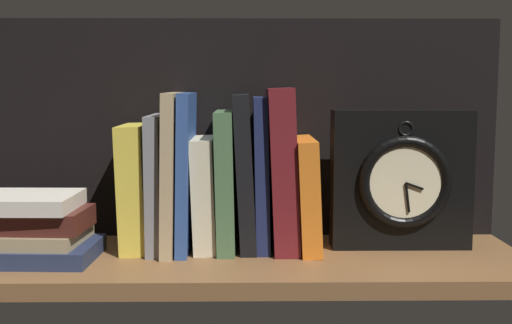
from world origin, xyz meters
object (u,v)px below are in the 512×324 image
(book_cream_twain, at_px, (205,193))
(book_navy_bierce, at_px, (261,173))
(book_gray_chess, at_px, (158,182))
(book_blue_modern, at_px, (186,171))
(book_yellow_seinlanguage, at_px, (136,187))
(book_tan_shortstories, at_px, (173,171))
(framed_clock, at_px, (401,180))
(book_maroon_dawkins, at_px, (282,169))
(book_orange_pandolfini, at_px, (306,193))
(book_stack_side, at_px, (31,228))
(book_green_romantic, at_px, (226,180))
(book_black_skeptic, at_px, (245,172))

(book_cream_twain, bearing_deg, book_navy_bierce, 0.00)
(book_gray_chess, xyz_separation_m, book_blue_modern, (0.04, 0.00, 0.02))
(book_yellow_seinlanguage, height_order, book_gray_chess, book_gray_chess)
(book_tan_shortstories, bearing_deg, book_cream_twain, 0.00)
(book_blue_modern, xyz_separation_m, framed_clock, (0.34, -0.00, -0.01))
(book_maroon_dawkins, distance_m, framed_clock, 0.19)
(book_cream_twain, height_order, book_orange_pandolfini, book_cream_twain)
(book_stack_side, bearing_deg, book_green_romantic, 12.64)
(book_orange_pandolfini, bearing_deg, book_stack_side, -171.14)
(book_maroon_dawkins, bearing_deg, book_blue_modern, 180.00)
(book_navy_bierce, bearing_deg, book_black_skeptic, 180.00)
(book_black_skeptic, bearing_deg, book_blue_modern, 180.00)
(book_stack_side, bearing_deg, book_yellow_seinlanguage, 23.89)
(book_gray_chess, relative_size, book_navy_bierce, 0.88)
(book_blue_modern, height_order, book_stack_side, book_blue_modern)
(book_yellow_seinlanguage, distance_m, book_black_skeptic, 0.17)
(book_yellow_seinlanguage, xyz_separation_m, framed_clock, (0.42, -0.00, 0.01))
(book_blue_modern, distance_m, book_green_romantic, 0.06)
(book_blue_modern, relative_size, framed_clock, 1.12)
(book_black_skeptic, distance_m, framed_clock, 0.25)
(framed_clock, relative_size, book_stack_side, 1.12)
(book_gray_chess, height_order, book_black_skeptic, book_black_skeptic)
(book_gray_chess, bearing_deg, book_blue_modern, 0.00)
(book_tan_shortstories, distance_m, book_black_skeptic, 0.11)
(book_cream_twain, xyz_separation_m, book_stack_side, (-0.25, -0.06, -0.04))
(book_yellow_seinlanguage, height_order, book_blue_modern, book_blue_modern)
(book_green_romantic, height_order, book_orange_pandolfini, book_green_romantic)
(book_yellow_seinlanguage, xyz_separation_m, book_maroon_dawkins, (0.23, 0.00, 0.03))
(book_cream_twain, height_order, book_navy_bierce, book_navy_bierce)
(book_navy_bierce, distance_m, book_orange_pandolfini, 0.08)
(book_tan_shortstories, height_order, framed_clock, book_tan_shortstories)
(book_tan_shortstories, bearing_deg, framed_clock, -0.57)
(book_orange_pandolfini, bearing_deg, book_black_skeptic, 180.00)
(book_cream_twain, xyz_separation_m, framed_clock, (0.31, -0.00, 0.02))
(book_blue_modern, height_order, book_black_skeptic, book_blue_modern)
(book_green_romantic, bearing_deg, book_black_skeptic, 0.00)
(book_tan_shortstories, relative_size, book_blue_modern, 1.00)
(book_gray_chess, height_order, book_orange_pandolfini, book_gray_chess)
(book_cream_twain, distance_m, framed_clock, 0.31)
(book_orange_pandolfini, bearing_deg, book_maroon_dawkins, 180.00)
(book_gray_chess, xyz_separation_m, book_black_skeptic, (0.14, 0.00, 0.02))
(book_yellow_seinlanguage, bearing_deg, book_tan_shortstories, 0.00)
(book_yellow_seinlanguage, relative_size, book_maroon_dawkins, 0.77)
(book_orange_pandolfini, distance_m, framed_clock, 0.15)
(book_gray_chess, height_order, book_blue_modern, book_blue_modern)
(book_gray_chess, distance_m, book_navy_bierce, 0.16)
(book_maroon_dawkins, height_order, framed_clock, book_maroon_dawkins)
(book_yellow_seinlanguage, bearing_deg, book_orange_pandolfini, 0.00)
(book_gray_chess, relative_size, book_maroon_dawkins, 0.84)
(book_black_skeptic, bearing_deg, book_cream_twain, 180.00)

